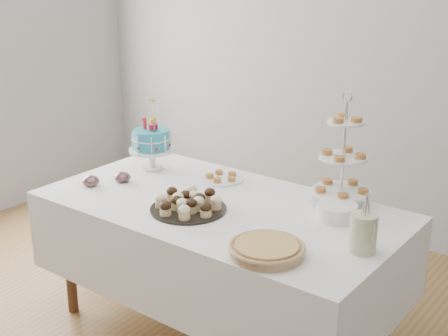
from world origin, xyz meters
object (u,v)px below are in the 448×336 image
Objects in this scene: jam_bowl_a at (91,181)px; tiered_stand at (343,158)px; pastry_plate at (222,178)px; utensil_pitcher at (363,232)px; table at (220,243)px; plate_stack at (337,212)px; cupcake_tray at (188,202)px; jam_bowl_b at (122,177)px; birthday_cake at (152,151)px; pie at (267,249)px.

tiered_stand is at bearing 26.56° from jam_bowl_a.
utensil_pitcher is at bearing -18.59° from pastry_plate.
table is 0.67m from plate_stack.
utensil_pitcher is at bearing 6.68° from cupcake_tray.
utensil_pitcher is (1.50, 0.01, 0.07)m from jam_bowl_b.
birthday_cake reaches higher than table.
cupcake_tray is at bearing 163.24° from pie.
utensil_pitcher reaches higher than jam_bowl_a.
utensil_pitcher is at bearing 0.52° from jam_bowl_b.
utensil_pitcher is (1.59, 0.17, 0.07)m from jam_bowl_a.
jam_bowl_b is (-0.44, -0.37, 0.01)m from pastry_plate.
utensil_pitcher reaches higher than cupcake_tray.
birthday_cake is 1.57× the size of utensil_pitcher.
plate_stack reaches higher than jam_bowl_b.
jam_bowl_a reaches higher than pastry_plate.
tiered_stand is 2.44× the size of pastry_plate.
pastry_plate is at bearing 44.13° from jam_bowl_a.
pie is 0.57× the size of tiered_stand.
pastry_plate is at bearing -171.83° from tiered_stand.
birthday_cake reaches higher than jam_bowl_b.
table is 0.68m from pie.
table is 9.64× the size of plate_stack.
cupcake_tray is 3.96× the size of jam_bowl_a.
utensil_pitcher is at bearing -3.81° from table.
pie is 1.28m from jam_bowl_a.
cupcake_tray is 0.63m from pie.
cupcake_tray reaches higher than pastry_plate.
tiered_stand is 0.59m from utensil_pitcher.
pie is at bearing -23.13° from birthday_cake.
cupcake_tray is at bearing -30.03° from birthday_cake.
cupcake_tray reaches higher than pie.
table is at bearing 146.67° from pie.
table is at bearing -141.35° from tiered_stand.
plate_stack is 0.74× the size of utensil_pitcher.
pastry_plate is at bearing 39.62° from jam_bowl_b.
jam_bowl_a is (-0.08, -0.42, -0.09)m from birthday_cake.
tiered_stand reaches higher than cupcake_tray.
jam_bowl_a is (-1.25, -0.63, -0.22)m from tiered_stand.
pie is 1.27× the size of utensil_pitcher.
jam_bowl_b is at bearing -85.02° from birthday_cake.
utensil_pitcher is (0.84, -0.06, 0.32)m from table.
jam_bowl_b is (-1.24, -0.27, -0.01)m from plate_stack.
birthday_cake reaches higher than cupcake_tray.
jam_bowl_b is at bearing -167.74° from plate_stack.
jam_bowl_b reaches higher than pastry_plate.
plate_stack is at bearing 83.77° from pie.
jam_bowl_b is (0.02, -0.27, -0.09)m from birthday_cake.
jam_bowl_b is at bearing 58.51° from jam_bowl_a.
birthday_cake is 1.32m from pie.
pie is 0.98m from pastry_plate.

